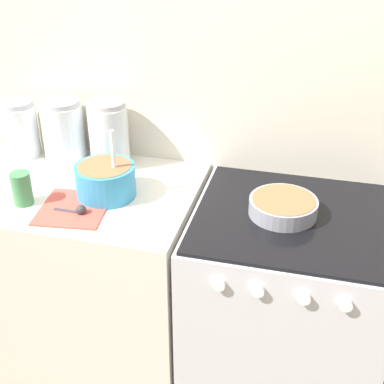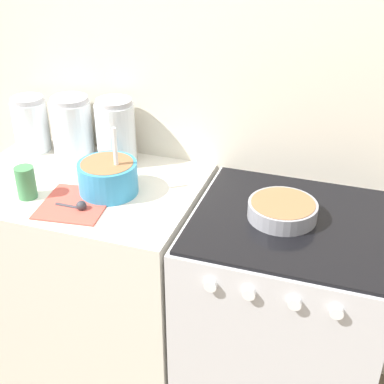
{
  "view_description": "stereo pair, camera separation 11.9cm",
  "coord_description": "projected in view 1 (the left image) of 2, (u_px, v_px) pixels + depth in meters",
  "views": [
    {
      "loc": [
        0.4,
        -1.26,
        1.89
      ],
      "look_at": [
        0.0,
        0.3,
        0.97
      ],
      "focal_mm": 50.0,
      "sensor_mm": 36.0,
      "label": 1
    },
    {
      "loc": [
        0.52,
        -1.23,
        1.89
      ],
      "look_at": [
        0.0,
        0.3,
        0.97
      ],
      "focal_mm": 50.0,
      "sensor_mm": 36.0,
      "label": 2
    }
  ],
  "objects": [
    {
      "name": "tin_can",
      "position": [
        22.0,
        188.0,
        1.86
      ],
      "size": [
        0.07,
        0.07,
        0.12
      ],
      "color": "#3F7F4C",
      "rests_on": "countertop_cabinet"
    },
    {
      "name": "countertop_cabinet",
      "position": [
        88.0,
        284.0,
        2.22
      ],
      "size": [
        0.89,
        0.63,
        0.92
      ],
      "color": "silver",
      "rests_on": "ground_plane"
    },
    {
      "name": "storage_jar_middle",
      "position": [
        64.0,
        135.0,
        2.15
      ],
      "size": [
        0.17,
        0.17,
        0.25
      ],
      "color": "silver",
      "rests_on": "countertop_cabinet"
    },
    {
      "name": "storage_jar_left",
      "position": [
        20.0,
        132.0,
        2.19
      ],
      "size": [
        0.15,
        0.15,
        0.23
      ],
      "color": "silver",
      "rests_on": "countertop_cabinet"
    },
    {
      "name": "wall_back",
      "position": [
        214.0,
        97.0,
        2.05
      ],
      "size": [
        4.79,
        0.05,
        2.4
      ],
      "color": "beige",
      "rests_on": "ground_plane"
    },
    {
      "name": "storage_jar_right",
      "position": [
        109.0,
        138.0,
        2.1
      ],
      "size": [
        0.16,
        0.16,
        0.27
      ],
      "color": "silver",
      "rests_on": "countertop_cabinet"
    },
    {
      "name": "mixing_bowl",
      "position": [
        106.0,
        179.0,
        1.91
      ],
      "size": [
        0.21,
        0.21,
        0.26
      ],
      "color": "#338CBF",
      "rests_on": "countertop_cabinet"
    },
    {
      "name": "baking_pan",
      "position": [
        283.0,
        206.0,
        1.81
      ],
      "size": [
        0.23,
        0.23,
        0.06
      ],
      "color": "gray",
      "rests_on": "stove"
    },
    {
      "name": "recipe_page",
      "position": [
        74.0,
        208.0,
        1.86
      ],
      "size": [
        0.26,
        0.28,
        0.01
      ],
      "color": "#CC4C3F",
      "rests_on": "countertop_cabinet"
    },
    {
      "name": "measuring_spoon",
      "position": [
        78.0,
        210.0,
        1.82
      ],
      "size": [
        0.12,
        0.04,
        0.04
      ],
      "color": "#333338",
      "rests_on": "countertop_cabinet"
    },
    {
      "name": "stove",
      "position": [
        282.0,
        318.0,
        2.05
      ],
      "size": [
        0.68,
        0.65,
        0.92
      ],
      "color": "silver",
      "rests_on": "ground_plane"
    }
  ]
}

